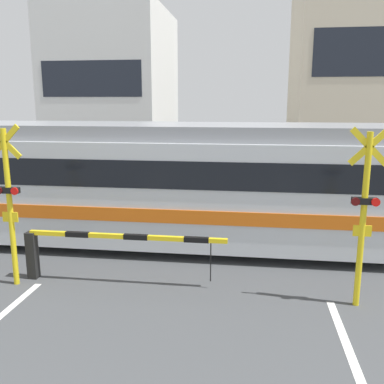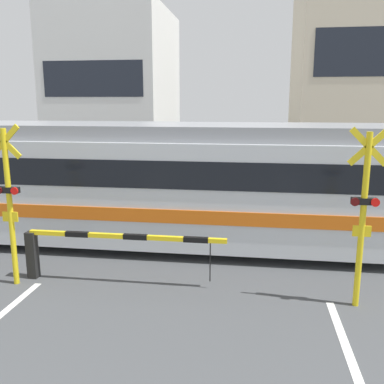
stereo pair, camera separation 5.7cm
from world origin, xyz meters
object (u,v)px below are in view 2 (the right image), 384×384
at_px(commuter_train, 111,179).
at_px(crossing_signal_left, 9,198).
at_px(crossing_barrier_far, 270,194).
at_px(pedestrian, 189,167).
at_px(crossing_signal_right, 363,211).
at_px(crossing_barrier_near, 85,245).

distance_m(commuter_train, crossing_signal_left, 3.27).
height_order(crossing_barrier_far, pedestrian, pedestrian).
relative_size(commuter_train, pedestrian, 8.31).
relative_size(crossing_signal_left, pedestrian, 1.83).
bearing_deg(commuter_train, crossing_signal_right, -28.52).
distance_m(commuter_train, crossing_barrier_near, 2.91).
bearing_deg(crossing_signal_left, crossing_signal_right, 0.00).
xyz_separation_m(crossing_signal_left, pedestrian, (2.14, 9.65, -0.77)).
relative_size(crossing_barrier_near, pedestrian, 2.36).
bearing_deg(crossing_barrier_near, crossing_barrier_far, 54.81).
bearing_deg(pedestrian, crossing_signal_right, -64.49).
height_order(commuter_train, pedestrian, commuter_train).
xyz_separation_m(commuter_train, crossing_signal_left, (-1.06, -3.09, 0.13)).
distance_m(crossing_barrier_near, pedestrian, 9.35).
relative_size(crossing_signal_right, pedestrian, 1.83).
xyz_separation_m(crossing_signal_left, crossing_signal_right, (6.74, 0.00, 0.00)).
bearing_deg(crossing_barrier_far, commuter_train, -146.08).
bearing_deg(crossing_signal_left, commuter_train, 71.15).
distance_m(crossing_signal_left, pedestrian, 9.92).
bearing_deg(pedestrian, crossing_barrier_far, -48.66).
bearing_deg(crossing_barrier_far, crossing_signal_right, -77.01).
bearing_deg(commuter_train, pedestrian, 80.64).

